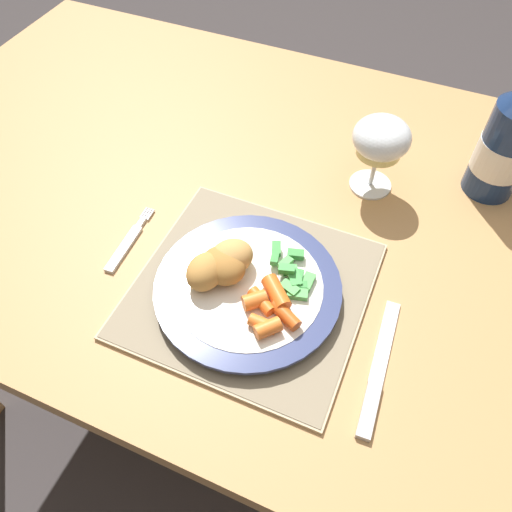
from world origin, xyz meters
TOP-DOWN VIEW (x-y plane):
  - ground_plane at (0.00, 0.00)m, footprint 6.00×6.00m
  - dining_table at (0.00, 0.00)m, footprint 1.49×0.84m
  - placemat at (-0.00, -0.18)m, footprint 0.31×0.30m
  - dinner_plate at (0.00, -0.18)m, footprint 0.25×0.25m
  - breaded_croquettes at (-0.04, -0.18)m, footprint 0.09×0.11m
  - green_beans_pile at (0.05, -0.15)m, footprint 0.08×0.08m
  - glazed_carrots at (0.04, -0.21)m, footprint 0.08×0.09m
  - fork at (-0.20, -0.17)m, footprint 0.02×0.13m
  - table_knife at (0.19, -0.23)m, footprint 0.03×0.19m
  - wine_glass at (0.10, 0.09)m, footprint 0.09×0.09m
  - bottle at (0.27, 0.16)m, footprint 0.08×0.08m

SIDE VIEW (x-z plane):
  - ground_plane at x=0.00m, z-range 0.00..0.00m
  - dining_table at x=0.00m, z-range 0.28..1.02m
  - fork at x=-0.20m, z-range 0.74..0.75m
  - table_knife at x=0.19m, z-range 0.74..0.75m
  - placemat at x=0.00m, z-range 0.74..0.75m
  - dinner_plate at x=0.00m, z-range 0.75..0.77m
  - green_beans_pile at x=0.05m, z-range 0.76..0.78m
  - glazed_carrots at x=0.04m, z-range 0.76..0.79m
  - breaded_croquettes at x=-0.04m, z-range 0.76..0.81m
  - wine_glass at x=0.10m, z-range 0.77..0.90m
  - bottle at x=0.27m, z-range 0.71..0.96m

